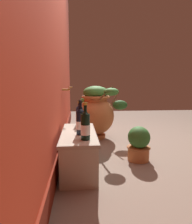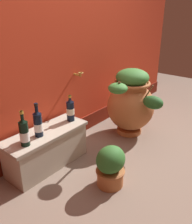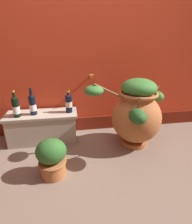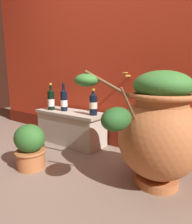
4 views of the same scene
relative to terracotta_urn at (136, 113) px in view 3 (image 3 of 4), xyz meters
name	(u,v)px [view 3 (image 3 of 4)]	position (x,y,z in m)	size (l,w,h in m)	color
ground_plane	(101,190)	(-0.52, -0.63, -0.41)	(7.00, 7.00, 0.00)	#7A6656
back_wall	(84,30)	(-0.52, 0.57, 0.88)	(4.40, 0.33, 2.60)	red
terracotta_urn	(136,113)	(0.00, 0.00, 0.00)	(0.98, 0.74, 0.81)	#B26638
stone_ledge	(43,126)	(-1.08, 0.27, -0.21)	(0.84, 0.33, 0.37)	#B2A893
wine_bottle_left	(69,103)	(-0.75, 0.26, 0.08)	(0.08, 0.08, 0.27)	black
wine_bottle_middle	(16,106)	(-1.34, 0.21, 0.08)	(0.08, 0.08, 0.31)	black
wine_bottle_right	(32,104)	(-1.17, 0.25, 0.08)	(0.08, 0.08, 0.32)	black
potted_shrub	(52,158)	(-0.93, -0.38, -0.22)	(0.27, 0.26, 0.38)	#B26638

